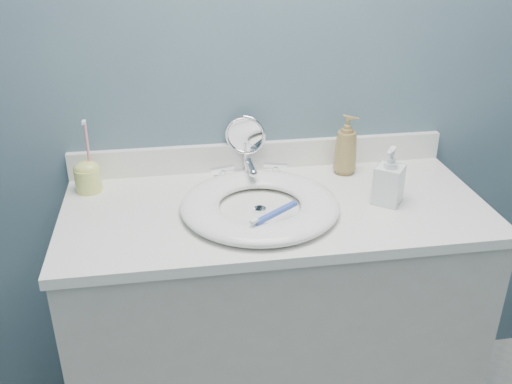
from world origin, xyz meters
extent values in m
cube|color=slate|center=(0.00, 1.25, 1.20)|extent=(2.20, 0.02, 2.40)
cube|color=beige|center=(0.00, 0.97, 0.42)|extent=(1.20, 0.55, 0.85)
cube|color=white|center=(0.00, 0.97, 0.86)|extent=(1.22, 0.57, 0.03)
cube|color=white|center=(0.00, 1.24, 0.93)|extent=(1.22, 0.02, 0.09)
cylinder|color=silver|center=(-0.05, 0.94, 0.88)|extent=(0.04, 0.04, 0.01)
cube|color=silver|center=(-0.05, 1.16, 0.89)|extent=(0.22, 0.05, 0.01)
cylinder|color=silver|center=(-0.05, 1.16, 0.92)|extent=(0.03, 0.03, 0.06)
cylinder|color=silver|center=(-0.05, 1.11, 0.94)|extent=(0.02, 0.09, 0.02)
sphere|color=silver|center=(-0.05, 1.06, 0.94)|extent=(0.03, 0.03, 0.03)
cylinder|color=silver|center=(-0.14, 1.16, 0.90)|extent=(0.02, 0.02, 0.03)
cube|color=silver|center=(-0.14, 1.16, 0.92)|extent=(0.08, 0.03, 0.01)
cylinder|color=silver|center=(0.04, 1.16, 0.90)|extent=(0.02, 0.02, 0.03)
cube|color=silver|center=(0.04, 1.16, 0.92)|extent=(0.08, 0.03, 0.01)
cylinder|color=silver|center=(-0.05, 1.21, 0.88)|extent=(0.07, 0.07, 0.01)
cylinder|color=silver|center=(-0.05, 1.21, 0.93)|extent=(0.01, 0.01, 0.10)
torus|color=silver|center=(-0.05, 1.21, 1.01)|extent=(0.13, 0.05, 0.13)
cylinder|color=white|center=(-0.05, 1.21, 1.01)|extent=(0.11, 0.04, 0.11)
imported|color=olive|center=(0.26, 1.16, 0.98)|extent=(0.11, 0.11, 0.19)
imported|color=white|center=(0.32, 0.94, 0.96)|extent=(0.11, 0.11, 0.17)
cylinder|color=#DADF6F|center=(-0.54, 1.15, 0.92)|extent=(0.08, 0.08, 0.07)
ellipsoid|color=#DADF6F|center=(-0.54, 1.15, 0.95)|extent=(0.08, 0.07, 0.05)
cylinder|color=pink|center=(-0.53, 1.15, 1.02)|extent=(0.01, 0.03, 0.15)
cube|color=white|center=(-0.53, 1.15, 1.10)|extent=(0.01, 0.02, 0.01)
cube|color=#344FBB|center=(-0.02, 0.85, 0.92)|extent=(0.13, 0.11, 0.01)
cube|color=white|center=(-0.09, 0.80, 0.93)|extent=(0.03, 0.02, 0.01)
camera|label=1|loc=(-0.28, -0.46, 1.65)|focal=40.00mm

